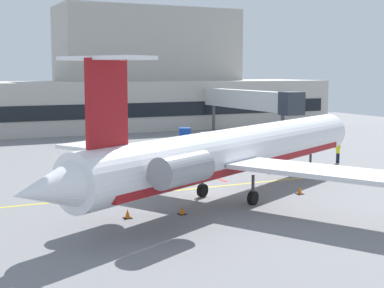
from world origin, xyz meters
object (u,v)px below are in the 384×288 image
(regional_jet, at_px, (234,152))
(baggage_tug, at_px, (258,139))
(belt_loader, at_px, (185,137))
(pushback_tractor, at_px, (205,144))
(marshaller, at_px, (338,152))

(regional_jet, relative_size, baggage_tug, 8.82)
(regional_jet, distance_m, belt_loader, 29.74)
(pushback_tractor, xyz_separation_m, belt_loader, (1.24, 7.61, -0.12))
(baggage_tug, distance_m, belt_loader, 8.99)
(pushback_tractor, height_order, belt_loader, pushback_tractor)
(pushback_tractor, bearing_deg, belt_loader, 80.76)
(baggage_tug, height_order, belt_loader, baggage_tug)
(regional_jet, height_order, marshaller, regional_jet)
(regional_jet, relative_size, belt_loader, 8.80)
(belt_loader, bearing_deg, baggage_tug, -49.77)
(baggage_tug, bearing_deg, belt_loader, 130.23)
(regional_jet, height_order, pushback_tractor, regional_jet)
(regional_jet, xyz_separation_m, belt_loader, (9.52, 28.08, -2.35))
(baggage_tug, bearing_deg, regional_jet, -125.85)
(pushback_tractor, relative_size, belt_loader, 1.09)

